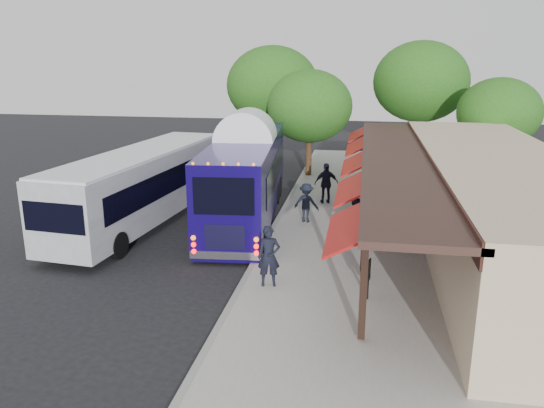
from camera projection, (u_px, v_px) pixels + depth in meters
The scene contains 15 objects.
ground at pixel (248, 274), 17.78m from camera, with size 90.00×90.00×0.00m, color black.
sidewalk at pixel (395, 241), 20.73m from camera, with size 10.00×40.00×0.15m, color #9E9B93.
curb at pixel (270, 234), 21.55m from camera, with size 0.20×40.00×0.16m, color gray.
station_shelter at pixel (491, 201), 19.69m from camera, with size 8.15×20.00×3.60m.
coach_bus at pixel (246, 173), 23.53m from camera, with size 3.60×12.15×3.83m.
city_bus at pixel (143, 184), 22.85m from camera, with size 3.71×12.00×3.17m.
ped_a at pixel (269, 256), 16.30m from camera, with size 0.70×0.46×1.91m, color black.
ped_b at pixel (354, 219), 20.45m from camera, with size 0.82×0.64×1.69m, color black.
ped_c at pixel (326, 183), 25.57m from camera, with size 1.15×0.48×1.97m, color black.
ped_d at pixel (306, 203), 22.68m from camera, with size 1.09×0.63×1.69m, color black.
sign_board at pixel (368, 273), 15.40m from camera, with size 0.15×0.54×1.19m.
tree_left at pixel (310, 106), 30.86m from camera, with size 4.97×4.97×6.36m.
tree_mid at pixel (421, 82), 35.43m from camera, with size 6.33×6.33×8.10m.
tree_right at pixel (499, 113), 29.98m from camera, with size 4.64×4.64×5.95m.
tree_far at pixel (273, 86), 34.94m from camera, with size 6.07×6.07×7.77m.
Camera 1 is at (3.62, -16.11, 7.04)m, focal length 35.00 mm.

